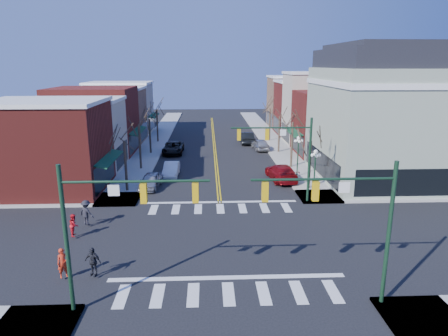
{
  "coord_description": "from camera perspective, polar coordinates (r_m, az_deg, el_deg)",
  "views": [
    {
      "loc": [
        -1.0,
        -24.24,
        11.36
      ],
      "look_at": [
        0.39,
        8.53,
        2.8
      ],
      "focal_mm": 32.0,
      "sensor_mm": 36.0,
      "label": 1
    }
  ],
  "objects": [
    {
      "name": "tree_left_d",
      "position": [
        60.36,
        -9.5,
        5.94
      ],
      "size": [
        0.24,
        0.24,
        4.9
      ],
      "primitive_type": "cylinder",
      "color": "#382B21",
      "rests_on": "ground"
    },
    {
      "name": "pedestrian_red_a",
      "position": [
        23.74,
        -22.02,
        -12.46
      ],
      "size": [
        0.72,
        0.67,
        1.66
      ],
      "primitive_type": "imported",
      "rotation": [
        0.0,
        0.0,
        0.58
      ],
      "color": "red",
      "rests_on": "sidewalk_left"
    },
    {
      "name": "pedestrian_red_b",
      "position": [
        28.82,
        -20.64,
        -7.62
      ],
      "size": [
        0.71,
        0.84,
        1.53
      ],
      "primitive_type": "imported",
      "rotation": [
        0.0,
        0.0,
        1.76
      ],
      "color": "red",
      "rests_on": "sidewalk_left"
    },
    {
      "name": "tree_right_b",
      "position": [
        45.11,
        9.66,
        3.21
      ],
      "size": [
        0.24,
        0.24,
        5.18
      ],
      "primitive_type": "cylinder",
      "color": "#382B21",
      "rests_on": "ground"
    },
    {
      "name": "car_left_mid",
      "position": [
        42.06,
        -7.54,
        -0.18
      ],
      "size": [
        1.57,
        4.29,
        1.4
      ],
      "primitive_type": "imported",
      "rotation": [
        0.0,
        0.0,
        -0.02
      ],
      "color": "white",
      "rests_on": "ground"
    },
    {
      "name": "bldg_left_stucco_a",
      "position": [
        46.7,
        -20.55,
        4.32
      ],
      "size": [
        10.0,
        7.0,
        7.5
      ],
      "primitive_type": "cube",
      "color": "#B7AB97",
      "rests_on": "ground"
    },
    {
      "name": "traffic_mast_near_right",
      "position": [
        19.25,
        17.72,
        -6.32
      ],
      "size": [
        6.6,
        0.28,
        7.2
      ],
      "color": "#14331E",
      "rests_on": "ground"
    },
    {
      "name": "bldg_left_stucco_b",
      "position": [
        69.65,
        -14.59,
        8.18
      ],
      "size": [
        10.0,
        8.0,
        8.2
      ],
      "primitive_type": "cube",
      "color": "#B7AB97",
      "rests_on": "ground"
    },
    {
      "name": "bldg_left_brick_b",
      "position": [
        54.2,
        -18.04,
        6.38
      ],
      "size": [
        10.0,
        9.0,
        8.5
      ],
      "primitive_type": "cube",
      "color": "maroon",
      "rests_on": "ground"
    },
    {
      "name": "tree_left_c",
      "position": [
        52.56,
        -10.52,
        4.43
      ],
      "size": [
        0.24,
        0.24,
        4.55
      ],
      "primitive_type": "cylinder",
      "color": "#382B21",
      "rests_on": "ground"
    },
    {
      "name": "victorian_corner",
      "position": [
        42.77,
        21.92,
        7.27
      ],
      "size": [
        12.25,
        14.25,
        13.3
      ],
      "color": "#929E89",
      "rests_on": "ground"
    },
    {
      "name": "tree_right_c",
      "position": [
        52.86,
        7.87,
        4.75
      ],
      "size": [
        0.24,
        0.24,
        4.83
      ],
      "primitive_type": "cylinder",
      "color": "#382B21",
      "rests_on": "ground"
    },
    {
      "name": "car_left_near",
      "position": [
        38.22,
        -10.46,
        -1.81
      ],
      "size": [
        2.04,
        4.27,
        1.41
      ],
      "primitive_type": "imported",
      "rotation": [
        0.0,
        0.0,
        -0.09
      ],
      "color": "#A4A3A8",
      "rests_on": "ground"
    },
    {
      "name": "pedestrian_dark_b",
      "position": [
        30.36,
        -19.07,
        -6.03
      ],
      "size": [
        1.37,
        1.16,
        1.84
      ],
      "primitive_type": "imported",
      "rotation": [
        0.0,
        0.0,
        2.65
      ],
      "color": "black",
      "rests_on": "sidewalk_left"
    },
    {
      "name": "car_right_mid",
      "position": [
        54.57,
        5.2,
        3.38
      ],
      "size": [
        2.34,
        4.71,
        1.54
      ],
      "primitive_type": "imported",
      "rotation": [
        0.0,
        0.0,
        3.26
      ],
      "color": "#AAABAF",
      "rests_on": "ground"
    },
    {
      "name": "bldg_left_tan",
      "position": [
        62.17,
        -16.03,
        7.18
      ],
      "size": [
        10.0,
        7.5,
        7.8
      ],
      "primitive_type": "cube",
      "color": "#986F54",
      "rests_on": "ground"
    },
    {
      "name": "lamppost_corner",
      "position": [
        35.03,
        12.87,
        0.38
      ],
      "size": [
        0.36,
        0.36,
        4.33
      ],
      "color": "#14331E",
      "rests_on": "ground"
    },
    {
      "name": "bldg_right_tan",
      "position": [
        75.39,
        10.36,
        9.18
      ],
      "size": [
        10.0,
        8.0,
        9.0
      ],
      "primitive_type": "cube",
      "color": "#986F54",
      "rests_on": "ground"
    },
    {
      "name": "tree_right_a",
      "position": [
        37.58,
        12.13,
        0.36
      ],
      "size": [
        0.24,
        0.24,
        4.62
      ],
      "primitive_type": "cylinder",
      "color": "#382B21",
      "rests_on": "ground"
    },
    {
      "name": "car_right_far",
      "position": [
        59.01,
        3.26,
        4.34
      ],
      "size": [
        1.84,
        5.13,
        1.69
      ],
      "primitive_type": "imported",
      "rotation": [
        0.0,
        0.0,
        3.15
      ],
      "color": "black",
      "rests_on": "ground"
    },
    {
      "name": "sidewalk_right",
      "position": [
        46.68,
        9.7,
        0.43
      ],
      "size": [
        3.5,
        70.0,
        0.15
      ],
      "primitive_type": "cube",
      "color": "#9E9B93",
      "rests_on": "ground"
    },
    {
      "name": "ground",
      "position": [
        26.79,
        -0.07,
        -10.47
      ],
      "size": [
        160.0,
        160.0,
        0.0
      ],
      "primitive_type": "plane",
      "color": "black",
      "rests_on": "ground"
    },
    {
      "name": "tree_left_b",
      "position": [
        44.75,
        -11.92,
        2.92
      ],
      "size": [
        0.24,
        0.24,
        5.04
      ],
      "primitive_type": "cylinder",
      "color": "#382B21",
      "rests_on": "ground"
    },
    {
      "name": "lamppost_midblock",
      "position": [
        41.17,
        10.54,
        2.61
      ],
      "size": [
        0.36,
        0.36,
        4.33
      ],
      "color": "#14331E",
      "rests_on": "ground"
    },
    {
      "name": "car_left_far",
      "position": [
        52.54,
        -7.27,
        2.87
      ],
      "size": [
        2.64,
        5.52,
        1.52
      ],
      "primitive_type": "imported",
      "rotation": [
        0.0,
        0.0,
        -0.02
      ],
      "color": "black",
      "rests_on": "ground"
    },
    {
      "name": "tree_left_a",
      "position": [
        37.11,
        -13.86,
        0.19
      ],
      "size": [
        0.24,
        0.24,
        4.76
      ],
      "primitive_type": "cylinder",
      "color": "#382B21",
      "rests_on": "ground"
    },
    {
      "name": "bldg_right_brick_b",
      "position": [
        67.67,
        11.82,
        8.29
      ],
      "size": [
        10.0,
        8.0,
        8.5
      ],
      "primitive_type": "cube",
      "color": "maroon",
      "rests_on": "ground"
    },
    {
      "name": "sidewalk_left",
      "position": [
        46.31,
        -11.99,
        0.2
      ],
      "size": [
        3.5,
        70.0,
        0.15
      ],
      "primitive_type": "cube",
      "color": "#9E9B93",
      "rests_on": "ground"
    },
    {
      "name": "car_right_near",
      "position": [
        40.48,
        8.19,
        -0.63
      ],
      "size": [
        2.82,
        5.81,
        1.63
      ],
      "primitive_type": "imported",
      "rotation": [
        0.0,
        0.0,
        3.24
      ],
      "color": "maroon",
      "rests_on": "ground"
    },
    {
      "name": "bldg_right_stucco",
      "position": [
        60.38,
        13.58,
        8.18
      ],
      "size": [
        10.0,
        7.0,
        10.0
      ],
      "primitive_type": "cube",
      "color": "#B7AB97",
      "rests_on": "ground"
    },
    {
      "name": "pedestrian_dark_a",
      "position": [
        23.39,
        -18.24,
        -12.56
      ],
      "size": [
        1.03,
        0.68,
        1.63
      ],
      "primitive_type": "imported",
      "rotation": [
        0.0,
        0.0,
        -0.32
      ],
      "color": "black",
      "rests_on": "sidewalk_left"
    },
    {
      "name": "bldg_right_brick_a",
      "position": [
        53.15,
        15.77,
        6.12
      ],
      "size": [
        10.0,
        8.5,
        8.0
      ],
      "primitive_type": "cube",
      "color": "maroon",
      "rests_on": "ground"
    },
    {
      "name": "traffic_mast_near_left",
      "position": [
        18.67,
        -16.48,
        -6.89
      ],
      "size": [
        6.6,
        0.28,
        7.2
      ],
      "color": "#14331E",
      "rests_on": "ground"
    },
    {
      "name": "traffic_mast_far_right",
      "position": [
        32.99,
        9.07,
        2.81
      ],
      "size": [
        6.6,
        0.28,
        7.2
      ],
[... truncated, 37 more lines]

